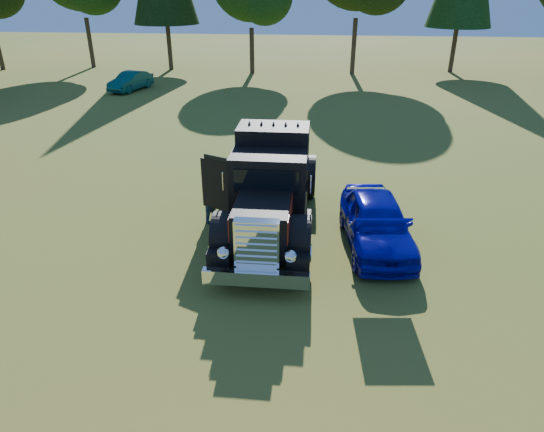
{
  "coord_description": "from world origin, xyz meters",
  "views": [
    {
      "loc": [
        1.58,
        -10.41,
        6.76
      ],
      "look_at": [
        0.42,
        1.27,
        1.03
      ],
      "focal_mm": 32.0,
      "sensor_mm": 36.0,
      "label": 1
    }
  ],
  "objects_px": {
    "diamond_t_truck": "(270,193)",
    "distant_teal_car": "(131,81)",
    "spectator_far": "(216,193)",
    "spectator_near": "(225,199)",
    "hotrod_coupe": "(377,222)"
  },
  "relations": [
    {
      "from": "spectator_near",
      "to": "spectator_far",
      "type": "distance_m",
      "value": 0.48
    },
    {
      "from": "spectator_near",
      "to": "distant_teal_car",
      "type": "bearing_deg",
      "value": 33.38
    },
    {
      "from": "diamond_t_truck",
      "to": "spectator_near",
      "type": "bearing_deg",
      "value": 165.53
    },
    {
      "from": "hotrod_coupe",
      "to": "diamond_t_truck",
      "type": "bearing_deg",
      "value": 170.92
    },
    {
      "from": "hotrod_coupe",
      "to": "spectator_far",
      "type": "xyz_separation_m",
      "value": [
        -4.76,
        1.16,
        0.19
      ]
    },
    {
      "from": "diamond_t_truck",
      "to": "hotrod_coupe",
      "type": "height_order",
      "value": "diamond_t_truck"
    },
    {
      "from": "spectator_near",
      "to": "spectator_far",
      "type": "relative_size",
      "value": 0.93
    },
    {
      "from": "diamond_t_truck",
      "to": "spectator_far",
      "type": "xyz_separation_m",
      "value": [
        -1.75,
        0.68,
        -0.36
      ]
    },
    {
      "from": "spectator_far",
      "to": "distant_teal_car",
      "type": "bearing_deg",
      "value": 45.76
    },
    {
      "from": "diamond_t_truck",
      "to": "hotrod_coupe",
      "type": "xyz_separation_m",
      "value": [
        3.01,
        -0.48,
        -0.55
      ]
    },
    {
      "from": "diamond_t_truck",
      "to": "distant_teal_car",
      "type": "relative_size",
      "value": 1.95
    },
    {
      "from": "spectator_near",
      "to": "spectator_far",
      "type": "height_order",
      "value": "spectator_far"
    },
    {
      "from": "hotrod_coupe",
      "to": "spectator_near",
      "type": "height_order",
      "value": "hotrod_coupe"
    },
    {
      "from": "spectator_near",
      "to": "distant_teal_car",
      "type": "height_order",
      "value": "spectator_near"
    },
    {
      "from": "diamond_t_truck",
      "to": "distant_teal_car",
      "type": "bearing_deg",
      "value": 120.43
    }
  ]
}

